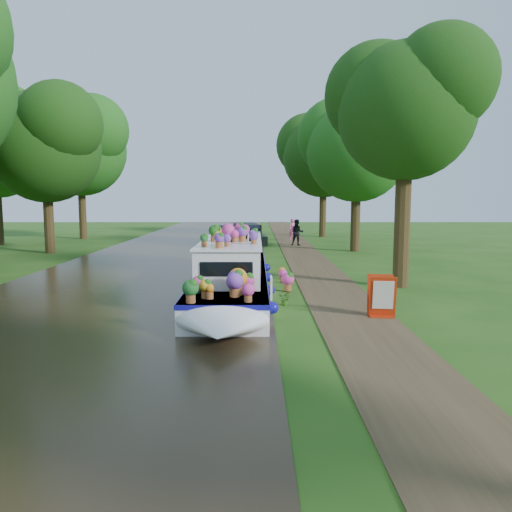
# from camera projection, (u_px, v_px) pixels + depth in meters

# --- Properties ---
(ground) EXTENTS (100.00, 100.00, 0.00)m
(ground) POSITION_uv_depth(u_px,v_px,m) (304.00, 304.00, 15.23)
(ground) COLOR #234D13
(ground) RESTS_ON ground
(canal_water) EXTENTS (10.00, 100.00, 0.02)m
(canal_water) POSITION_uv_depth(u_px,v_px,m) (108.00, 304.00, 15.23)
(canal_water) COLOR black
(canal_water) RESTS_ON ground
(towpath) EXTENTS (2.20, 100.00, 0.03)m
(towpath) POSITION_uv_depth(u_px,v_px,m) (343.00, 304.00, 15.23)
(towpath) COLOR #453420
(towpath) RESTS_ON ground
(plant_boat) EXTENTS (2.29, 13.52, 2.24)m
(plant_boat) POSITION_uv_depth(u_px,v_px,m) (233.00, 269.00, 16.64)
(plant_boat) COLOR white
(plant_boat) RESTS_ON canal_water
(tree_near_overhang) EXTENTS (5.52, 5.28, 8.99)m
(tree_near_overhang) POSITION_uv_depth(u_px,v_px,m) (406.00, 101.00, 17.49)
(tree_near_overhang) COLOR #322410
(tree_near_overhang) RESTS_ON ground
(tree_near_mid) EXTENTS (6.90, 6.60, 9.40)m
(tree_near_mid) POSITION_uv_depth(u_px,v_px,m) (357.00, 143.00, 29.45)
(tree_near_mid) COLOR #322410
(tree_near_mid) RESTS_ON ground
(tree_near_far) EXTENTS (7.59, 7.26, 10.30)m
(tree_near_far) POSITION_uv_depth(u_px,v_px,m) (323.00, 150.00, 40.31)
(tree_near_far) COLOR #322410
(tree_near_far) RESTS_ON ground
(tree_far_c) EXTENTS (7.13, 6.82, 9.59)m
(tree_far_c) POSITION_uv_depth(u_px,v_px,m) (45.00, 139.00, 28.45)
(tree_far_c) COLOR #322410
(tree_far_c) RESTS_ON ground
(tree_far_d) EXTENTS (8.05, 7.70, 10.85)m
(tree_far_d) POSITION_uv_depth(u_px,v_px,m) (80.00, 143.00, 38.29)
(tree_far_d) COLOR #322410
(tree_far_d) RESTS_ON ground
(second_boat) EXTENTS (2.85, 7.21, 1.35)m
(second_boat) POSITION_uv_depth(u_px,v_px,m) (247.00, 235.00, 35.43)
(second_boat) COLOR black
(second_boat) RESTS_ON canal_water
(sandwich_board) EXTENTS (0.73, 0.64, 1.13)m
(sandwich_board) POSITION_uv_depth(u_px,v_px,m) (382.00, 298.00, 13.50)
(sandwich_board) COLOR #B82A0D
(sandwich_board) RESTS_ON towpath
(pedestrian_pink) EXTENTS (0.67, 0.52, 1.62)m
(pedestrian_pink) POSITION_uv_depth(u_px,v_px,m) (293.00, 229.00, 37.28)
(pedestrian_pink) COLOR #DA59A1
(pedestrian_pink) RESTS_ON towpath
(pedestrian_dark) EXTENTS (0.89, 0.72, 1.74)m
(pedestrian_dark) POSITION_uv_depth(u_px,v_px,m) (297.00, 232.00, 33.25)
(pedestrian_dark) COLOR black
(pedestrian_dark) RESTS_ON towpath
(verge_plant) EXTENTS (0.48, 0.45, 0.43)m
(verge_plant) POSITION_uv_depth(u_px,v_px,m) (285.00, 298.00, 15.07)
(verge_plant) COLOR #34601D
(verge_plant) RESTS_ON ground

